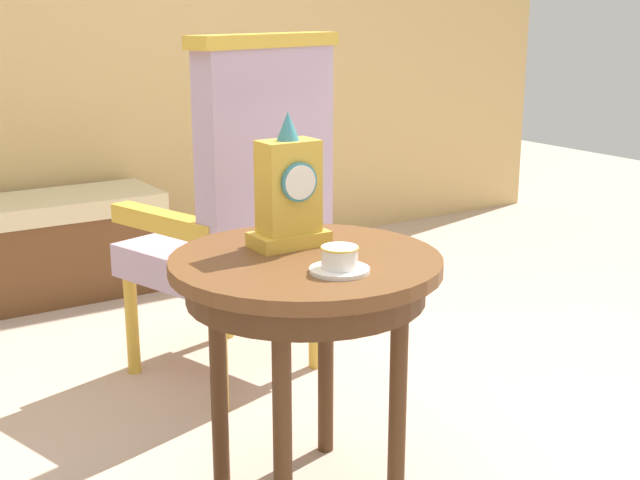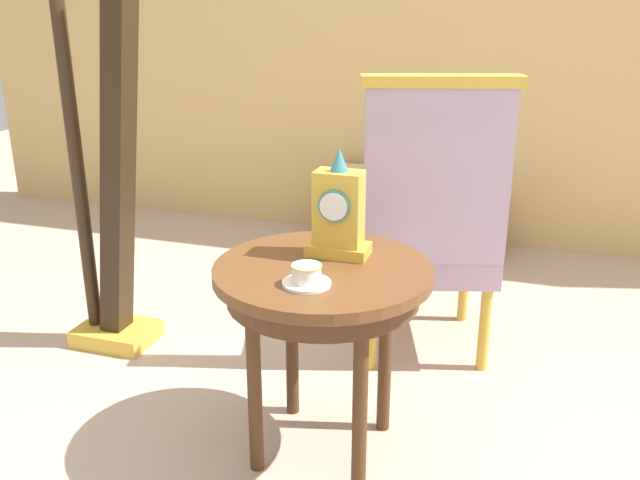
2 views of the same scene
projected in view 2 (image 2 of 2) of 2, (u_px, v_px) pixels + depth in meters
ground_plane at (301, 446)px, 2.25m from camera, size 10.00×10.00×0.00m
side_table at (323, 291)px, 2.06m from camera, size 0.66×0.66×0.64m
teacup_left at (306, 276)px, 1.89m from camera, size 0.14×0.14×0.06m
mantel_clock at (339, 213)px, 2.08m from camera, size 0.19×0.11×0.34m
armchair at (429, 217)px, 2.64m from camera, size 0.67×0.66×1.14m
harp at (106, 170)px, 2.68m from camera, size 0.40×0.24×1.86m
window_bench at (405, 212)px, 3.94m from camera, size 0.96×0.40×0.44m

